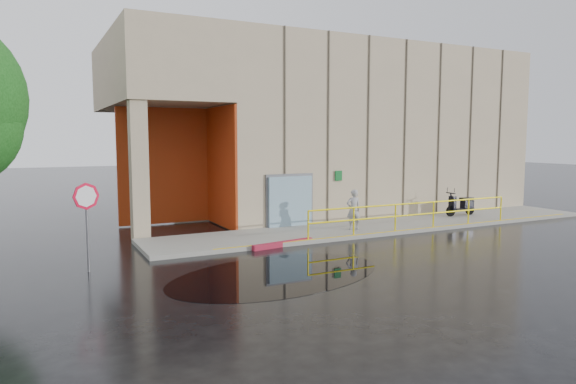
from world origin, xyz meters
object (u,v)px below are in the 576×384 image
Objects in this scene: person at (353,210)px; red_curb at (283,244)px; scooter at (461,199)px; stop_sign at (86,207)px.

person is 0.65× the size of red_curb.
red_curb is (-3.49, -0.95, -0.84)m from person.
person reaches higher than scooter.
person is 3.72m from red_curb.
red_curb is (6.25, 0.61, -1.72)m from stop_sign.
person is 6.51m from scooter.
stop_sign is at bearing -172.56° from scooter.
stop_sign is (-16.19, -2.40, 0.91)m from scooter.
stop_sign reaches higher than red_curb.
stop_sign is 6.51m from red_curb.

